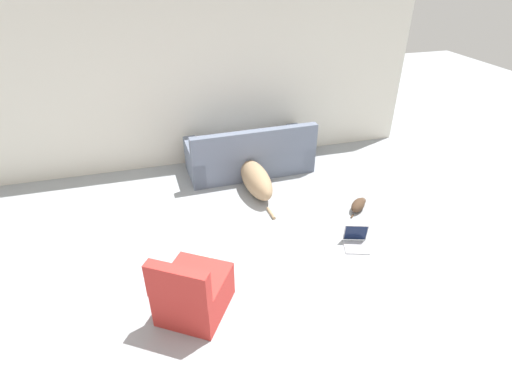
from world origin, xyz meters
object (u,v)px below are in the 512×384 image
Objects in this scene: couch at (250,156)px; laptop_open at (356,239)px; cat at (359,205)px; book_cream at (203,258)px; side_chair at (193,293)px; dog at (255,178)px.

couch is 5.54× the size of laptop_open.
cat is 1.43× the size of book_cream.
side_chair is at bearing -147.59° from laptop_open.
couch is at bearing 127.06° from laptop_open.
cat is 2.38m from book_cream.
couch is at bearing -82.56° from side_chair.
book_cream is (-1.14, -2.03, -0.26)m from couch.
cat is at bearing -128.90° from dog.
laptop_open is at bearing -155.02° from dog.
couch is 1.34× the size of dog.
couch is 2.26× the size of side_chair.
dog is at bearing -86.88° from side_chair.
dog is 1.60m from cat.
laptop_open is (-0.42, -0.71, 0.01)m from cat.
side_chair is (-1.35, -2.81, -0.01)m from couch.
couch is 2.34m from book_cream.
dog is 2.53m from side_chair.
side_chair is (-1.26, -2.19, 0.06)m from dog.
laptop_open is at bearing -162.20° from cat.
book_cream is (-1.91, 0.24, -0.07)m from laptop_open.
book_cream is at bearing -72.43° from side_chair.
dog is at bearing 102.32° from cat.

